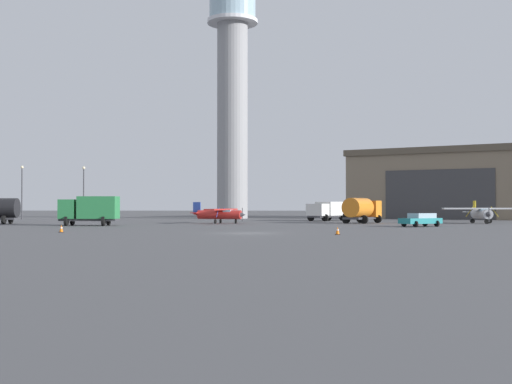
{
  "coord_description": "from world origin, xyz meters",
  "views": [
    {
      "loc": [
        2.51,
        -51.61,
        2.21
      ],
      "look_at": [
        -0.66,
        33.66,
        3.87
      ],
      "focal_mm": 46.55,
      "sensor_mm": 36.0,
      "label": 1
    }
  ],
  "objects_px": {
    "light_post_west": "(84,188)",
    "light_post_east": "(22,187)",
    "car_teal": "(421,219)",
    "truck_box_white": "(328,210)",
    "truck_fuel_tanker_orange": "(361,209)",
    "truck_box_green": "(90,209)",
    "traffic_cone_mid_apron": "(338,231)",
    "control_tower": "(232,85)",
    "airplane_silver": "(481,213)",
    "airplane_red": "(219,213)",
    "traffic_cone_near_right": "(61,229)"
  },
  "relations": [
    {
      "from": "control_tower",
      "to": "traffic_cone_mid_apron",
      "type": "relative_size",
      "value": 68.39
    },
    {
      "from": "truck_box_green",
      "to": "light_post_east",
      "type": "xyz_separation_m",
      "value": [
        -18.88,
        29.05,
        3.15
      ]
    },
    {
      "from": "airplane_red",
      "to": "traffic_cone_near_right",
      "type": "distance_m",
      "value": 28.05
    },
    {
      "from": "truck_fuel_tanker_orange",
      "to": "car_teal",
      "type": "bearing_deg",
      "value": -129.04
    },
    {
      "from": "airplane_silver",
      "to": "light_post_west",
      "type": "relative_size",
      "value": 1.15
    },
    {
      "from": "control_tower",
      "to": "airplane_red",
      "type": "distance_m",
      "value": 34.96
    },
    {
      "from": "control_tower",
      "to": "airplane_silver",
      "type": "bearing_deg",
      "value": -40.74
    },
    {
      "from": "truck_box_white",
      "to": "car_teal",
      "type": "distance_m",
      "value": 25.52
    },
    {
      "from": "airplane_red",
      "to": "light_post_west",
      "type": "bearing_deg",
      "value": 153.33
    },
    {
      "from": "truck_box_green",
      "to": "traffic_cone_mid_apron",
      "type": "height_order",
      "value": "truck_box_green"
    },
    {
      "from": "truck_box_white",
      "to": "light_post_west",
      "type": "xyz_separation_m",
      "value": [
        -35.9,
        5.84,
        3.27
      ]
    },
    {
      "from": "control_tower",
      "to": "airplane_silver",
      "type": "xyz_separation_m",
      "value": [
        31.69,
        -27.3,
        -20.37
      ]
    },
    {
      "from": "truck_box_white",
      "to": "traffic_cone_near_right",
      "type": "relative_size",
      "value": 11.33
    },
    {
      "from": "truck_box_white",
      "to": "light_post_east",
      "type": "xyz_separation_m",
      "value": [
        -45.65,
        6.89,
        3.37
      ]
    },
    {
      "from": "airplane_silver",
      "to": "car_teal",
      "type": "bearing_deg",
      "value": -37.08
    },
    {
      "from": "control_tower",
      "to": "car_teal",
      "type": "xyz_separation_m",
      "value": [
        21.98,
        -39.55,
        -20.9
      ]
    },
    {
      "from": "truck_box_white",
      "to": "traffic_cone_mid_apron",
      "type": "xyz_separation_m",
      "value": [
        -2.33,
        -42.54,
        -1.22
      ]
    },
    {
      "from": "airplane_red",
      "to": "truck_fuel_tanker_orange",
      "type": "height_order",
      "value": "truck_fuel_tanker_orange"
    },
    {
      "from": "truck_box_white",
      "to": "car_teal",
      "type": "bearing_deg",
      "value": 53.58
    },
    {
      "from": "car_teal",
      "to": "light_post_west",
      "type": "distance_m",
      "value": 53.11
    },
    {
      "from": "airplane_silver",
      "to": "light_post_west",
      "type": "distance_m",
      "value": 56.27
    },
    {
      "from": "airplane_silver",
      "to": "traffic_cone_mid_apron",
      "type": "relative_size",
      "value": 15.08
    },
    {
      "from": "truck_fuel_tanker_orange",
      "to": "airplane_red",
      "type": "bearing_deg",
      "value": 125.67
    },
    {
      "from": "airplane_silver",
      "to": "traffic_cone_near_right",
      "type": "height_order",
      "value": "airplane_silver"
    },
    {
      "from": "traffic_cone_mid_apron",
      "to": "light_post_east",
      "type": "bearing_deg",
      "value": 131.23
    },
    {
      "from": "airplane_silver",
      "to": "truck_box_green",
      "type": "bearing_deg",
      "value": -75.82
    },
    {
      "from": "truck_box_green",
      "to": "car_teal",
      "type": "distance_m",
      "value": 34.47
    },
    {
      "from": "airplane_red",
      "to": "car_teal",
      "type": "bearing_deg",
      "value": -13.35
    },
    {
      "from": "airplane_red",
      "to": "traffic_cone_near_right",
      "type": "xyz_separation_m",
      "value": [
        -10.25,
        -26.1,
        -0.88
      ]
    },
    {
      "from": "light_post_west",
      "to": "airplane_red",
      "type": "bearing_deg",
      "value": -40.81
    },
    {
      "from": "truck_box_green",
      "to": "truck_fuel_tanker_orange",
      "type": "height_order",
      "value": "truck_box_green"
    },
    {
      "from": "truck_box_green",
      "to": "traffic_cone_near_right",
      "type": "height_order",
      "value": "truck_box_green"
    },
    {
      "from": "control_tower",
      "to": "airplane_red",
      "type": "height_order",
      "value": "control_tower"
    },
    {
      "from": "light_post_east",
      "to": "car_teal",
      "type": "bearing_deg",
      "value": -30.39
    },
    {
      "from": "control_tower",
      "to": "truck_box_white",
      "type": "xyz_separation_m",
      "value": [
        14.36,
        -15.2,
        -20.13
      ]
    },
    {
      "from": "airplane_silver",
      "to": "truck_box_green",
      "type": "relative_size",
      "value": 1.52
    },
    {
      "from": "light_post_west",
      "to": "light_post_east",
      "type": "bearing_deg",
      "value": 173.85
    },
    {
      "from": "truck_box_green",
      "to": "traffic_cone_mid_apron",
      "type": "xyz_separation_m",
      "value": [
        24.44,
        -20.37,
        -1.44
      ]
    },
    {
      "from": "airplane_silver",
      "to": "truck_fuel_tanker_orange",
      "type": "distance_m",
      "value": 14.18
    },
    {
      "from": "control_tower",
      "to": "light_post_east",
      "type": "distance_m",
      "value": 36.45
    },
    {
      "from": "truck_box_white",
      "to": "car_teal",
      "type": "height_order",
      "value": "truck_box_white"
    },
    {
      "from": "truck_box_green",
      "to": "car_teal",
      "type": "relative_size",
      "value": 1.3
    },
    {
      "from": "control_tower",
      "to": "light_post_east",
      "type": "relative_size",
      "value": 5.11
    },
    {
      "from": "truck_box_white",
      "to": "airplane_silver",
      "type": "bearing_deg",
      "value": 91.3
    },
    {
      "from": "truck_box_green",
      "to": "airplane_red",
      "type": "bearing_deg",
      "value": -145.36
    },
    {
      "from": "control_tower",
      "to": "traffic_cone_mid_apron",
      "type": "distance_m",
      "value": 62.73
    },
    {
      "from": "truck_box_green",
      "to": "traffic_cone_mid_apron",
      "type": "distance_m",
      "value": 31.85
    },
    {
      "from": "airplane_silver",
      "to": "traffic_cone_mid_apron",
      "type": "distance_m",
      "value": 36.25
    },
    {
      "from": "traffic_cone_mid_apron",
      "to": "traffic_cone_near_right",
      "type": "bearing_deg",
      "value": 171.42
    },
    {
      "from": "airplane_red",
      "to": "light_post_west",
      "type": "relative_size",
      "value": 1.08
    }
  ]
}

